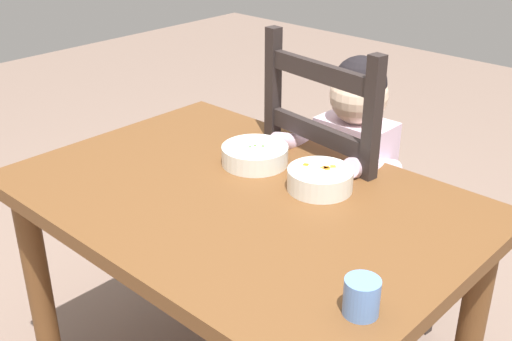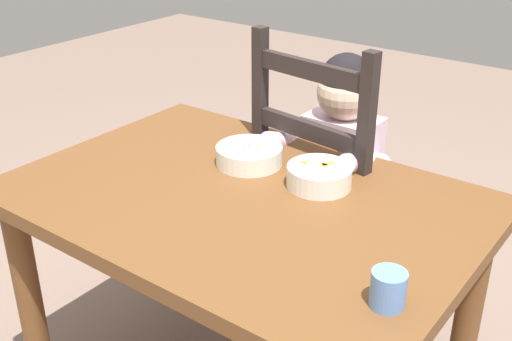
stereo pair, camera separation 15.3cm
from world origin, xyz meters
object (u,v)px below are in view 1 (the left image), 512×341
(bowl_of_carrots, at_px, (320,179))
(drinking_cup, at_px, (362,297))
(bowl_of_peas, at_px, (255,154))
(child_figure, at_px, (349,165))
(spoon, at_px, (307,174))
(dining_chair, at_px, (344,210))
(dining_table, at_px, (241,232))

(bowl_of_carrots, bearing_deg, drinking_cup, -43.61)
(bowl_of_peas, xyz_separation_m, drinking_cup, (0.58, -0.34, 0.01))
(child_figure, height_order, spoon, child_figure)
(dining_chair, xyz_separation_m, bowl_of_carrots, (0.12, -0.30, 0.26))
(spoon, xyz_separation_m, drinking_cup, (0.43, -0.38, 0.03))
(drinking_cup, bearing_deg, dining_chair, 126.90)
(bowl_of_carrots, bearing_deg, dining_chair, 112.02)
(bowl_of_peas, height_order, bowl_of_carrots, bowl_of_carrots)
(dining_chair, bearing_deg, spoon, -79.75)
(dining_chair, distance_m, bowl_of_peas, 0.40)
(dining_chair, distance_m, child_figure, 0.16)
(drinking_cup, bearing_deg, bowl_of_carrots, 136.39)
(child_figure, height_order, bowl_of_peas, child_figure)
(dining_table, height_order, bowl_of_carrots, bowl_of_carrots)
(bowl_of_peas, xyz_separation_m, bowl_of_carrots, (0.22, 0.00, 0.00))
(bowl_of_peas, height_order, drinking_cup, drinking_cup)
(dining_table, relative_size, spoon, 9.61)
(dining_table, relative_size, child_figure, 1.20)
(dining_chair, height_order, drinking_cup, dining_chair)
(spoon, bearing_deg, dining_table, -106.77)
(dining_table, height_order, dining_chair, dining_chair)
(dining_table, relative_size, bowl_of_carrots, 7.02)
(dining_chair, bearing_deg, bowl_of_peas, -109.67)
(dining_table, relative_size, drinking_cup, 15.99)
(dining_chair, height_order, bowl_of_carrots, dining_chair)
(dining_table, xyz_separation_m, bowl_of_carrots, (0.13, 0.15, 0.14))
(drinking_cup, bearing_deg, child_figure, 126.64)
(dining_table, xyz_separation_m, bowl_of_peas, (-0.09, 0.15, 0.14))
(spoon, distance_m, drinking_cup, 0.58)
(bowl_of_peas, bearing_deg, bowl_of_carrots, 0.02)
(child_figure, xyz_separation_m, bowl_of_carrots, (0.11, -0.29, 0.10))
(bowl_of_peas, distance_m, drinking_cup, 0.68)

